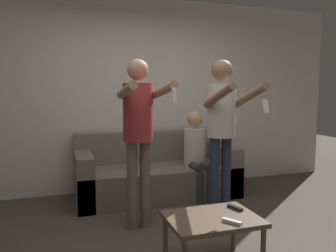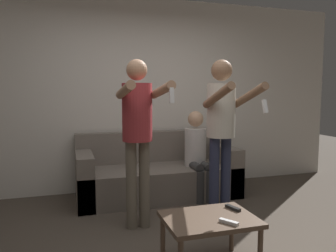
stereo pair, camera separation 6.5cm
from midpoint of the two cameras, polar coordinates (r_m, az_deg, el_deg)
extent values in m
cube|color=silver|center=(4.69, -5.28, 5.47)|extent=(6.40, 0.06, 2.70)
cube|color=slate|center=(4.41, -1.31, -9.63)|extent=(2.09, 0.86, 0.41)
cube|color=slate|center=(4.65, -2.50, -3.55)|extent=(2.09, 0.16, 0.43)
cube|color=slate|center=(4.23, -13.91, -8.82)|extent=(0.20, 0.86, 0.64)
cube|color=slate|center=(4.71, 9.91, -7.21)|extent=(0.20, 0.86, 0.64)
cylinder|color=#6B6051|center=(3.38, -5.85, -10.18)|extent=(0.11, 0.11, 0.90)
cylinder|color=#6B6051|center=(3.40, -3.58, -10.03)|extent=(0.11, 0.11, 0.90)
cylinder|color=#9E2D33|center=(3.27, -4.82, 2.40)|extent=(0.30, 0.30, 0.57)
sphere|color=#A87A5B|center=(3.27, -4.88, 9.72)|extent=(0.21, 0.21, 0.21)
cylinder|color=#A87A5B|center=(2.93, -6.88, 6.18)|extent=(0.08, 0.61, 0.16)
cylinder|color=#A87A5B|center=(3.01, -0.47, 6.22)|extent=(0.08, 0.61, 0.16)
cube|color=white|center=(2.73, 1.33, 5.36)|extent=(0.04, 0.05, 0.13)
cylinder|color=#282D47|center=(3.66, 8.56, -8.94)|extent=(0.11, 0.11, 0.90)
cylinder|color=#282D47|center=(3.72, 10.50, -8.73)|extent=(0.11, 0.11, 0.90)
cylinder|color=beige|center=(3.57, 9.73, 2.67)|extent=(0.31, 0.31, 0.58)
sphere|color=brown|center=(3.58, 9.85, 9.54)|extent=(0.23, 0.23, 0.23)
cylinder|color=brown|center=(3.24, 9.26, 5.21)|extent=(0.08, 0.58, 0.27)
cylinder|color=brown|center=(3.41, 14.51, 5.13)|extent=(0.08, 0.58, 0.27)
cube|color=white|center=(3.18, 17.09, 3.29)|extent=(0.04, 0.07, 0.13)
cylinder|color=#383838|center=(4.17, 6.02, -10.56)|extent=(0.11, 0.11, 0.41)
cylinder|color=#383838|center=(4.22, 7.65, -10.38)|extent=(0.11, 0.11, 0.41)
cylinder|color=#383838|center=(4.25, 5.20, -7.00)|extent=(0.11, 0.32, 0.11)
cylinder|color=#383838|center=(4.30, 6.79, -6.87)|extent=(0.11, 0.32, 0.11)
cylinder|color=silver|center=(4.38, 5.21, -3.66)|extent=(0.29, 0.29, 0.50)
sphere|color=tan|center=(4.33, 5.26, 1.24)|extent=(0.21, 0.21, 0.21)
cube|color=brown|center=(2.65, 7.97, -15.78)|extent=(0.71, 0.52, 0.04)
cylinder|color=brown|center=(2.82, -0.22, -19.00)|extent=(0.04, 0.04, 0.39)
cylinder|color=brown|center=(3.05, 11.67, -17.18)|extent=(0.04, 0.04, 0.39)
cube|color=white|center=(2.54, 11.29, -16.08)|extent=(0.11, 0.14, 0.02)
cube|color=black|center=(2.83, 11.89, -13.79)|extent=(0.08, 0.15, 0.02)
camera|label=1|loc=(0.03, -89.51, 0.05)|focal=35.00mm
camera|label=2|loc=(0.03, 90.49, -0.05)|focal=35.00mm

